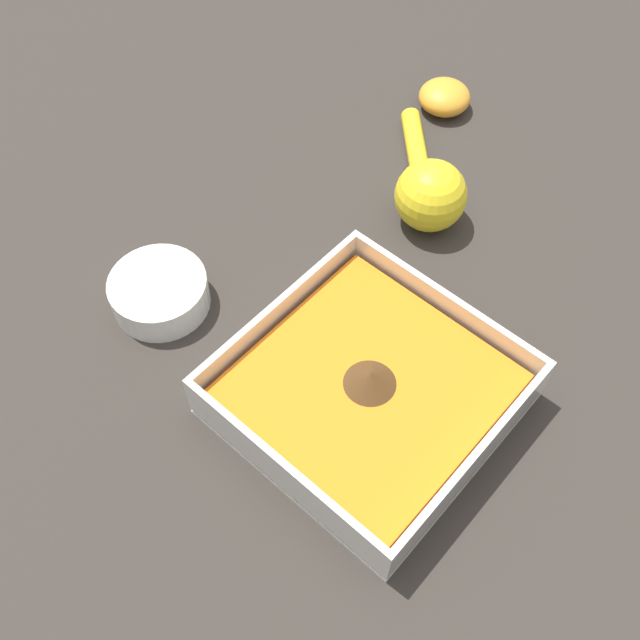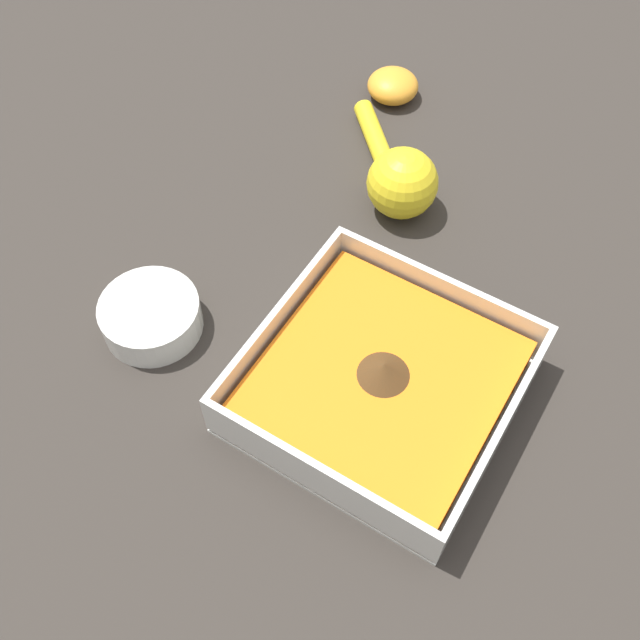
# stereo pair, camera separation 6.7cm
# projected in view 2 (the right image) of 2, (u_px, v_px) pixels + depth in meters

# --- Properties ---
(ground_plane) EXTENTS (4.00, 4.00, 0.00)m
(ground_plane) POSITION_uv_depth(u_px,v_px,m) (348.00, 392.00, 0.66)
(ground_plane) COLOR #332D28
(square_dish) EXTENTS (0.22, 0.22, 0.06)m
(square_dish) POSITION_uv_depth(u_px,v_px,m) (382.00, 384.00, 0.65)
(square_dish) COLOR silver
(square_dish) RESTS_ON ground_plane
(spice_bowl) EXTENTS (0.09, 0.09, 0.03)m
(spice_bowl) POSITION_uv_depth(u_px,v_px,m) (151.00, 317.00, 0.69)
(spice_bowl) COLOR silver
(spice_bowl) RESTS_ON ground_plane
(lemon_squeezer) EXTENTS (0.15, 0.15, 0.07)m
(lemon_squeezer) POSITION_uv_depth(u_px,v_px,m) (399.00, 178.00, 0.77)
(lemon_squeezer) COLOR yellow
(lemon_squeezer) RESTS_ON ground_plane
(lemon_half) EXTENTS (0.06, 0.06, 0.03)m
(lemon_half) POSITION_uv_depth(u_px,v_px,m) (393.00, 86.00, 0.88)
(lemon_half) COLOR orange
(lemon_half) RESTS_ON ground_plane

